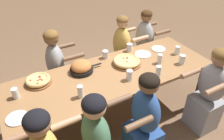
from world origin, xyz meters
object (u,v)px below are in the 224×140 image
diner_near_center (144,124)px  pizza_board_main (127,62)px  pizza_board_second (38,81)px  drinking_glass_a (160,59)px  empty_plate_b (158,49)px  drinking_glass_g (105,55)px  diner_far_midleft (58,74)px  drinking_glass_h (16,94)px  drinking_glass_b (80,92)px  drinking_glass_i (177,51)px  diner_far_midright (122,55)px  drinking_glass_c (129,48)px  drinking_glass_d (182,60)px  drinking_glass_e (158,71)px  diner_near_right (208,94)px  diner_far_right (144,49)px  empty_plate_a (143,54)px  drinking_glass_f (129,76)px  skillet_bowl (81,67)px  empty_plate_c (17,118)px

diner_near_center → pizza_board_main: bearing=-18.4°
pizza_board_second → drinking_glass_a: 1.49m
pizza_board_main → drinking_glass_a: drinking_glass_a is taller
empty_plate_b → diner_near_center: diner_near_center is taller
drinking_glass_g → diner_far_midleft: size_ratio=0.09×
pizza_board_main → drinking_glass_h: size_ratio=3.19×
drinking_glass_b → diner_near_center: (0.50, -0.45, -0.31)m
drinking_glass_i → diner_far_midright: diner_far_midright is taller
drinking_glass_c → diner_far_midleft: diner_far_midleft is taller
empty_plate_b → drinking_glass_d: 0.44m
drinking_glass_e → diner_far_midleft: bearing=134.9°
empty_plate_b → diner_near_right: size_ratio=0.17×
drinking_glass_d → drinking_glass_e: 0.43m
diner_far_midright → diner_near_right: bearing=18.5°
diner_far_midleft → diner_far_right: (1.46, 0.00, -0.01)m
pizza_board_second → empty_plate_a: (1.39, -0.06, -0.03)m
drinking_glass_f → diner_far_midright: (0.43, 0.86, -0.31)m
skillet_bowl → drinking_glass_h: (-0.77, -0.11, -0.01)m
pizza_board_second → drinking_glass_g: bearing=7.2°
drinking_glass_h → drinking_glass_i: (2.07, -0.13, 0.00)m
drinking_glass_i → diner_far_midright: size_ratio=0.10×
pizza_board_second → drinking_glass_g: drinking_glass_g is taller
skillet_bowl → drinking_glass_g: bearing=19.7°
drinking_glass_c → empty_plate_c: bearing=-160.5°
pizza_board_main → drinking_glass_b: drinking_glass_b is taller
empty_plate_a → diner_near_right: 0.96m
empty_plate_a → drinking_glass_f: bearing=-140.6°
skillet_bowl → diner_far_midleft: 0.57m
diner_far_right → pizza_board_main: bearing=-51.2°
drinking_glass_h → diner_far_midleft: 0.85m
drinking_glass_b → drinking_glass_g: bearing=44.0°
drinking_glass_d → empty_plate_b: bearing=92.1°
diner_near_center → drinking_glass_e: bearing=-50.6°
drinking_glass_a → diner_near_right: diner_near_right is taller
pizza_board_main → empty_plate_b: size_ratio=1.86×
empty_plate_a → drinking_glass_f: size_ratio=1.69×
pizza_board_second → drinking_glass_i: bearing=-8.3°
pizza_board_second → drinking_glass_h: drinking_glass_h is taller
empty_plate_b → drinking_glass_h: bearing=-177.2°
empty_plate_a → drinking_glass_g: size_ratio=2.04×
pizza_board_second → diner_near_right: diner_near_right is taller
drinking_glass_h → diner_far_right: (2.03, 0.55, -0.30)m
drinking_glass_h → diner_far_midleft: (0.57, 0.55, -0.29)m
drinking_glass_f → diner_far_right: bearing=45.3°
skillet_bowl → empty_plate_c: size_ratio=1.99×
drinking_glass_g → diner_far_midleft: bearing=153.0°
pizza_board_main → drinking_glass_g: bearing=122.3°
empty_plate_b → drinking_glass_e: 0.64m
drinking_glass_e → drinking_glass_g: drinking_glass_e is taller
drinking_glass_i → diner_far_midleft: bearing=155.4°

